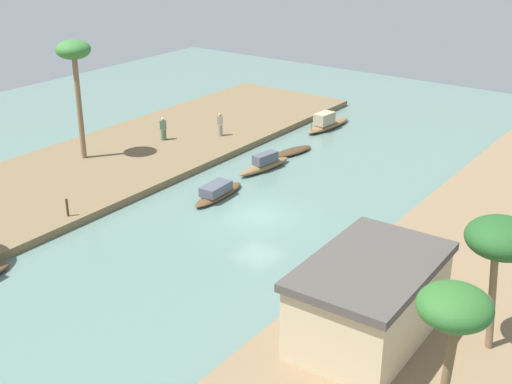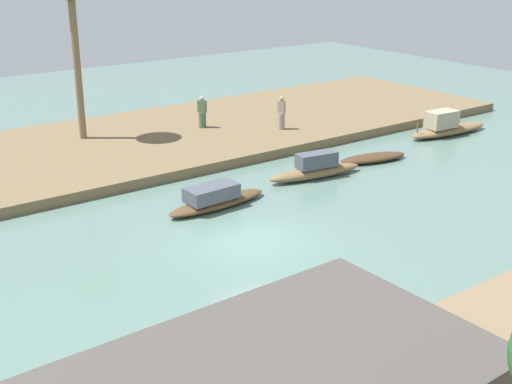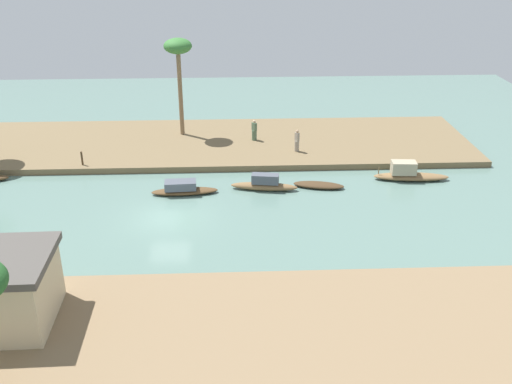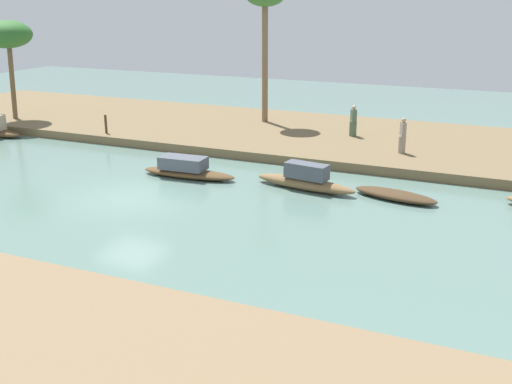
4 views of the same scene
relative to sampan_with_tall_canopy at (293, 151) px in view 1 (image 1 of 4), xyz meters
The scene contains 14 objects.
river_water 10.77m from the sampan_with_tall_canopy, 22.40° to the left, with size 72.10×72.10×0.00m, color slate.
riverbank_left 13.17m from the sampan_with_tall_canopy, 40.86° to the right, with size 46.66×11.26×0.46m, color brown.
riverbank_right 19.55m from the sampan_with_tall_canopy, 59.38° to the left, with size 46.66×11.26×0.46m, color #846B4C.
sampan_with_tall_canopy is the anchor object (origin of this frame).
sampan_open_hull 9.28m from the sampan_with_tall_canopy, ahead, with size 4.50×1.37×0.93m.
sampan_with_red_awning 6.63m from the sampan_with_tall_canopy, behind, with size 5.37×1.61×1.37m.
sampan_midstream 3.77m from the sampan_with_tall_canopy, ahead, with size 4.66×1.54×1.14m.
person_on_near_bank 9.57m from the sampan_with_tall_canopy, 64.58° to the right, with size 0.54×0.54×1.69m.
person_by_mooring 6.02m from the sampan_with_tall_canopy, 81.25° to the right, with size 0.47×0.47×1.74m.
mooring_post 17.33m from the sampan_with_tall_canopy, 12.54° to the right, with size 0.14×0.14×1.04m, color #4C3823.
palm_tree_left_near 16.09m from the sampan_with_tall_canopy, 45.80° to the right, with size 2.24×2.24×7.94m.
palm_tree_right_tall 24.65m from the sampan_with_tall_canopy, 50.98° to the left, with size 2.65×2.65×5.40m.
palm_tree_right_short 30.59m from the sampan_with_tall_canopy, 40.97° to the left, with size 2.04×2.04×6.51m.
riverside_building 22.76m from the sampan_with_tall_canopy, 40.51° to the left, with size 7.03×4.48×3.27m.
Camera 1 is at (28.00, 20.20, 16.09)m, focal length 47.16 mm.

